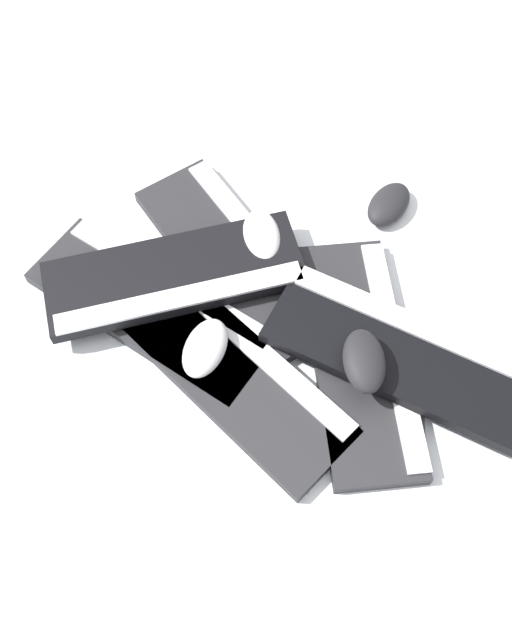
{
  "coord_description": "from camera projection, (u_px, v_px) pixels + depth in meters",
  "views": [
    {
      "loc": [
        0.04,
        -0.51,
        1.08
      ],
      "look_at": [
        0.02,
        0.06,
        0.03
      ],
      "focal_mm": 40.0,
      "sensor_mm": 36.0,
      "label": 1
    }
  ],
  "objects": [
    {
      "name": "keyboard_4",
      "position": [
        402.0,
        355.0,
        1.15
      ],
      "size": [
        0.46,
        0.32,
        0.03
      ],
      "color": "black",
      "rests_on": "keyboard_0"
    },
    {
      "name": "cable_0",
      "position": [
        351.0,
        392.0,
        1.16
      ],
      "size": [
        0.24,
        0.28,
        0.01
      ],
      "color": "#59595B",
      "rests_on": "ground"
    },
    {
      "name": "mouse_2",
      "position": [
        389.0,
        204.0,
        1.32
      ],
      "size": [
        0.11,
        0.13,
        0.04
      ],
      "primitive_type": "ellipsoid",
      "rotation": [
        0.0,
        0.0,
        4.16
      ],
      "color": "black",
      "rests_on": "ground"
    },
    {
      "name": "keyboard_2",
      "position": [
        151.0,
        307.0,
        1.23
      ],
      "size": [
        0.45,
        0.36,
        0.03
      ],
      "color": "#232326",
      "rests_on": "ground"
    },
    {
      "name": "mouse_3",
      "position": [
        262.0,
        236.0,
        1.25
      ],
      "size": [
        0.09,
        0.12,
        0.04
      ],
      "primitive_type": "ellipsoid",
      "rotation": [
        0.0,
        0.0,
        1.78
      ],
      "color": "silver",
      "rests_on": "keyboard_1"
    },
    {
      "name": "keyboard_1",
      "position": [
        234.0,
        258.0,
        1.27
      ],
      "size": [
        0.38,
        0.44,
        0.03
      ],
      "color": "#232326",
      "rests_on": "ground"
    },
    {
      "name": "mouse_0",
      "position": [
        364.0,
        361.0,
        1.1
      ],
      "size": [
        0.08,
        0.12,
        0.04
      ],
      "primitive_type": "ellipsoid",
      "rotation": [
        0.0,
        0.0,
        4.81
      ],
      "color": "black",
      "rests_on": "keyboard_4"
    },
    {
      "name": "keyboard_0",
      "position": [
        361.0,
        356.0,
        1.18
      ],
      "size": [
        0.21,
        0.46,
        0.03
      ],
      "color": "#232326",
      "rests_on": "ground"
    },
    {
      "name": "keyboard_5",
      "position": [
        175.0,
        276.0,
        1.22
      ],
      "size": [
        0.46,
        0.27,
        0.03
      ],
      "color": "black",
      "rests_on": "keyboard_2"
    },
    {
      "name": "ground_plane",
      "position": [
        246.0,
        359.0,
        1.19
      ],
      "size": [
        3.2,
        3.2,
        0.0
      ],
      "primitive_type": "plane",
      "color": "silver"
    },
    {
      "name": "keyboard_3",
      "position": [
        233.0,
        373.0,
        1.17
      ],
      "size": [
        0.42,
        0.41,
        0.03
      ],
      "color": "#232326",
      "rests_on": "ground"
    },
    {
      "name": "mouse_1",
      "position": [
        205.0,
        348.0,
        1.15
      ],
      "size": [
        0.1,
        0.13,
        0.04
      ],
      "primitive_type": "ellipsoid",
      "rotation": [
        0.0,
        0.0,
        1.26
      ],
      "color": "silver",
      "rests_on": "keyboard_3"
    }
  ]
}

